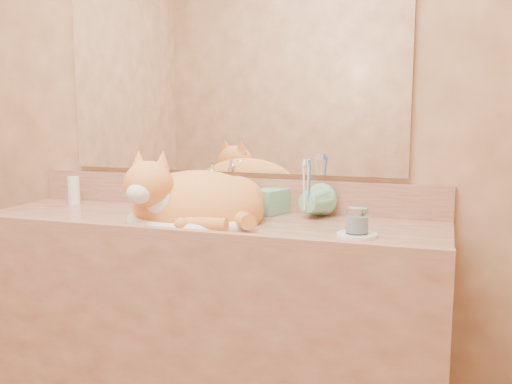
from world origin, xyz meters
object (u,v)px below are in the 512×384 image
(sink_basin, at_px, (191,202))
(soap_dispenser, at_px, (260,188))
(cat, at_px, (192,199))
(toothbrush_cup, at_px, (307,204))
(vanity_counter, at_px, (202,343))
(water_glass, at_px, (357,220))

(sink_basin, height_order, soap_dispenser, soap_dispenser)
(cat, relative_size, soap_dispenser, 2.28)
(cat, xyz_separation_m, toothbrush_cup, (0.35, 0.15, -0.02))
(sink_basin, xyz_separation_m, toothbrush_cup, (0.35, 0.16, -0.01))
(vanity_counter, height_order, water_glass, water_glass)
(sink_basin, xyz_separation_m, water_glass, (0.55, -0.04, -0.02))
(cat, xyz_separation_m, water_glass, (0.55, -0.04, -0.03))
(vanity_counter, relative_size, soap_dispenser, 8.14)
(vanity_counter, distance_m, cat, 0.50)
(cat, height_order, soap_dispenser, cat)
(toothbrush_cup, bearing_deg, soap_dispenser, 172.16)
(vanity_counter, xyz_separation_m, soap_dispenser, (0.15, 0.16, 0.52))
(soap_dispenser, bearing_deg, toothbrush_cup, 14.85)
(soap_dispenser, height_order, toothbrush_cup, soap_dispenser)
(water_glass, bearing_deg, sink_basin, 175.75)
(vanity_counter, relative_size, sink_basin, 3.65)
(vanity_counter, xyz_separation_m, toothbrush_cup, (0.33, 0.14, 0.48))
(sink_basin, height_order, toothbrush_cup, sink_basin)
(soap_dispenser, distance_m, toothbrush_cup, 0.18)
(cat, bearing_deg, soap_dispenser, 35.70)
(sink_basin, height_order, water_glass, sink_basin)
(vanity_counter, xyz_separation_m, sink_basin, (-0.02, -0.02, 0.49))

